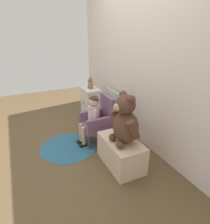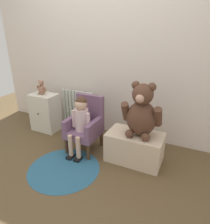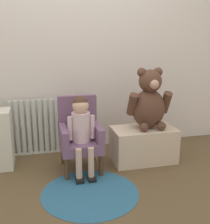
{
  "view_description": "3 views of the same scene",
  "coord_description": "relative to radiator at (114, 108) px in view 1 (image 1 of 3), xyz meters",
  "views": [
    {
      "loc": [
        2.47,
        -0.56,
        1.63
      ],
      "look_at": [
        0.27,
        0.47,
        0.59
      ],
      "focal_mm": 32.0,
      "sensor_mm": 36.0,
      "label": 1
    },
    {
      "loc": [
        1.21,
        -1.48,
        1.46
      ],
      "look_at": [
        0.27,
        0.5,
        0.57
      ],
      "focal_mm": 32.0,
      "sensor_mm": 36.0,
      "label": 2
    },
    {
      "loc": [
        -0.39,
        -2.06,
        1.23
      ],
      "look_at": [
        0.25,
        0.54,
        0.54
      ],
      "focal_mm": 45.0,
      "sensor_mm": 36.0,
      "label": 3
    }
  ],
  "objects": [
    {
      "name": "floor_rug",
      "position": [
        0.42,
        -0.97,
        -0.3
      ],
      "size": [
        0.81,
        0.81,
        0.01
      ],
      "primitive_type": "cylinder",
      "color": "#2A5D7C",
      "rests_on": "ground_plane"
    },
    {
      "name": "child_armchair",
      "position": [
        0.42,
        -0.47,
        0.04
      ],
      "size": [
        0.38,
        0.42,
        0.7
      ],
      "color": "#714F6C",
      "rests_on": "ground_plane"
    },
    {
      "name": "low_bench",
      "position": [
        1.09,
        -0.46,
        -0.13
      ],
      "size": [
        0.64,
        0.37,
        0.35
      ],
      "primitive_type": "cube",
      "color": "beige",
      "rests_on": "ground_plane"
    },
    {
      "name": "radiator",
      "position": [
        0.0,
        0.0,
        0.0
      ],
      "size": [
        0.56,
        0.05,
        0.61
      ],
      "color": "silver",
      "rests_on": "ground_plane"
    },
    {
      "name": "small_dresser",
      "position": [
        -0.42,
        -0.27,
        -0.01
      ],
      "size": [
        0.4,
        0.3,
        0.58
      ],
      "color": "beige",
      "rests_on": "ground_plane"
    },
    {
      "name": "child_figure",
      "position": [
        0.42,
        -0.58,
        0.18
      ],
      "size": [
        0.25,
        0.35,
        0.74
      ],
      "color": "beige",
      "rests_on": "ground_plane"
    },
    {
      "name": "large_teddy_bear",
      "position": [
        1.14,
        -0.45,
        0.32
      ],
      "size": [
        0.45,
        0.31,
        0.62
      ],
      "color": "#543425",
      "rests_on": "low_bench"
    },
    {
      "name": "ground_plane",
      "position": [
        0.44,
        -0.98,
        -0.3
      ],
      "size": [
        6.0,
        6.0,
        0.0
      ],
      "primitive_type": "plane",
      "color": "brown"
    },
    {
      "name": "back_wall",
      "position": [
        0.44,
        0.12,
        0.9
      ],
      "size": [
        3.8,
        0.05,
        2.4
      ],
      "primitive_type": "cube",
      "color": "beige",
      "rests_on": "ground_plane"
    },
    {
      "name": "small_teddy_bear",
      "position": [
        -0.44,
        -0.26,
        0.37
      ],
      "size": [
        0.15,
        0.11,
        0.21
      ],
      "color": "#956652",
      "rests_on": "small_dresser"
    }
  ]
}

